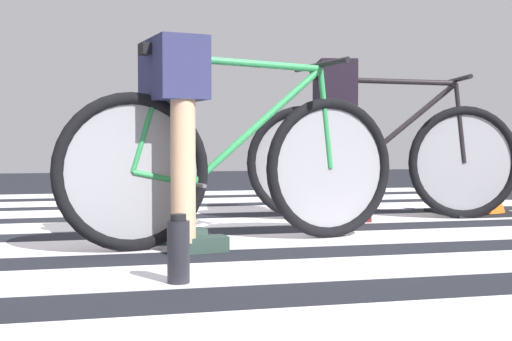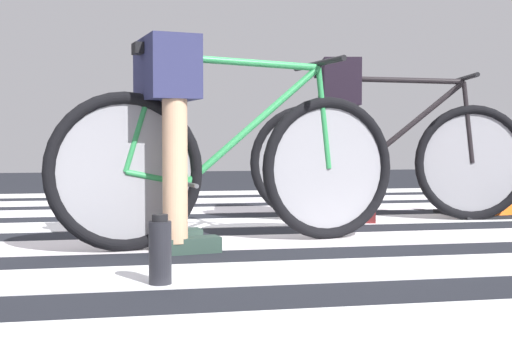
{
  "view_description": "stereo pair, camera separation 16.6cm",
  "coord_description": "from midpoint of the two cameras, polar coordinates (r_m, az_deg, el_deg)",
  "views": [
    {
      "loc": [
        -0.58,
        -3.66,
        0.52
      ],
      "look_at": [
        0.27,
        -0.01,
        0.35
      ],
      "focal_mm": 47.63,
      "sensor_mm": 36.0,
      "label": 1
    },
    {
      "loc": [
        -0.41,
        -3.66,
        0.52
      ],
      "look_at": [
        0.27,
        -0.01,
        0.35
      ],
      "focal_mm": 47.63,
      "sensor_mm": 36.0,
      "label": 2
    }
  ],
  "objects": [
    {
      "name": "cyclist_1_of_2",
      "position": [
        3.12,
        -5.89,
        4.77
      ],
      "size": [
        0.38,
        0.45,
        0.96
      ],
      "rotation": [
        0.0,
        0.0,
        0.2
      ],
      "color": "tan",
      "rests_on": "ground"
    },
    {
      "name": "cyclist_2_of_2",
      "position": [
        4.26,
        8.1,
        4.43
      ],
      "size": [
        0.38,
        0.44,
        0.99
      ],
      "rotation": [
        0.0,
        0.0,
        -0.18
      ],
      "color": "beige",
      "rests_on": "ground"
    },
    {
      "name": "water_bottle",
      "position": [
        2.38,
        -6.05,
        -6.72
      ],
      "size": [
        0.08,
        0.08,
        0.24
      ],
      "color": "#222228",
      "rests_on": "ground"
    },
    {
      "name": "traffic_cone",
      "position": [
        4.74,
        19.48,
        -0.42
      ],
      "size": [
        0.48,
        0.48,
        0.55
      ],
      "color": "black",
      "rests_on": "ground"
    },
    {
      "name": "bicycle_2_of_2",
      "position": [
        4.31,
        12.17,
        1.01
      ],
      "size": [
        1.72,
        0.55,
        0.93
      ],
      "rotation": [
        0.0,
        0.0,
        -0.18
      ],
      "color": "black",
      "rests_on": "ground"
    },
    {
      "name": "crosswalk_markings",
      "position": [
        3.69,
        -2.56,
        -5.18
      ],
      "size": [
        5.47,
        5.75,
        0.0
      ],
      "color": "silver",
      "rests_on": "ground"
    },
    {
      "name": "ground",
      "position": [
        3.73,
        -2.82,
        -5.28
      ],
      "size": [
        18.0,
        14.0,
        0.02
      ],
      "color": "black"
    },
    {
      "name": "bicycle_1_of_2",
      "position": [
        3.22,
        -0.56,
        0.54
      ],
      "size": [
        1.71,
        0.56,
        0.93
      ],
      "rotation": [
        0.0,
        0.0,
        0.2
      ],
      "color": "black",
      "rests_on": "ground"
    }
  ]
}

